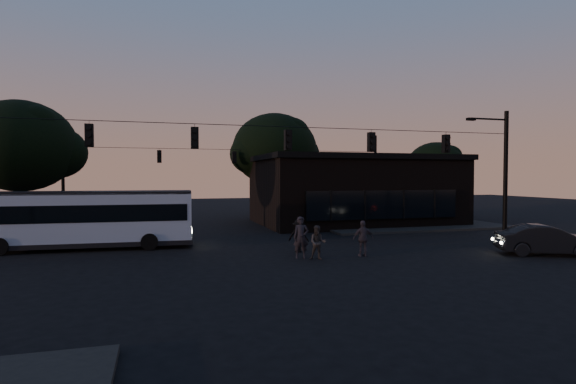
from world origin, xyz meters
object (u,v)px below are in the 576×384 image
object	(u,v)px
car	(546,240)
pedestrian_c	(363,238)
pedestrian_b	(318,243)
building	(354,190)
bus	(87,217)
pedestrian_d	(298,236)
pedestrian_a	(301,237)

from	to	relation	value
car	pedestrian_c	bearing A→B (deg)	99.74
car	pedestrian_b	size ratio (longest dim) A/B	2.83
building	bus	world-z (taller)	building
building	pedestrian_c	distance (m)	15.28
pedestrian_b	pedestrian_d	size ratio (longest dim) A/B	0.96
bus	pedestrian_d	bearing A→B (deg)	-18.38
pedestrian_a	pedestrian_b	world-z (taller)	pedestrian_a
pedestrian_b	pedestrian_d	xyz separation A→B (m)	(-0.23, 2.16, 0.03)
pedestrian_a	pedestrian_b	distance (m)	0.85
car	pedestrian_d	distance (m)	11.86
pedestrian_d	pedestrian_a	bearing A→B (deg)	107.49
pedestrian_b	pedestrian_d	distance (m)	2.17
bus	pedestrian_b	size ratio (longest dim) A/B	6.94
building	car	bearing A→B (deg)	-80.67
bus	pedestrian_a	distance (m)	11.35
pedestrian_d	pedestrian_b	bearing A→B (deg)	127.24
building	pedestrian_a	xyz separation A→B (m)	(-8.85, -13.61, -1.75)
bus	pedestrian_d	distance (m)	11.02
pedestrian_b	bus	bearing A→B (deg)	169.35
pedestrian_b	pedestrian_d	world-z (taller)	pedestrian_d
pedestrian_b	pedestrian_c	xyz separation A→B (m)	(2.33, 0.17, 0.07)
building	pedestrian_a	size ratio (longest dim) A/B	8.02
car	pedestrian_d	size ratio (longest dim) A/B	2.72
pedestrian_a	pedestrian_d	bearing A→B (deg)	89.36
pedestrian_b	pedestrian_c	size ratio (longest dim) A/B	0.91
building	car	distance (m)	16.47
building	car	xyz separation A→B (m)	(2.65, -16.14, -1.99)
bus	pedestrian_d	world-z (taller)	bus
building	pedestrian_c	xyz separation A→B (m)	(-5.90, -13.98, -1.86)
pedestrian_d	building	bearing A→B (deg)	-94.13
car	pedestrian_a	size ratio (longest dim) A/B	2.29
pedestrian_a	pedestrian_b	size ratio (longest dim) A/B	1.24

